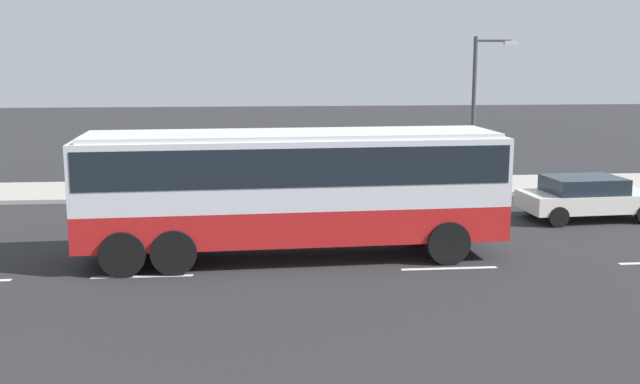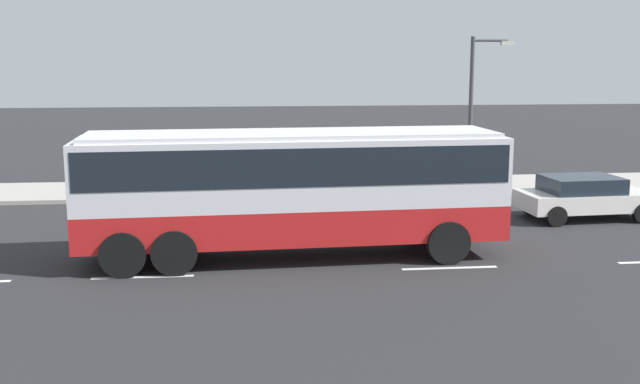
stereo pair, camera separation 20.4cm
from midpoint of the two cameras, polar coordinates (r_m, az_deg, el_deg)
name	(u,v)px [view 2 (the right image)]	position (r m, az deg, el deg)	size (l,w,h in m)	color
ground_plane	(310,247)	(20.82, -1.04, -4.19)	(120.00, 120.00, 0.00)	#28282B
sidewalk_curb	(289,188)	(29.64, -2.56, 0.28)	(80.00, 4.00, 0.15)	#A8A399
lane_centreline	(299,272)	(18.45, -1.94, -6.06)	(29.64, 0.16, 0.01)	white
coach_bus	(293,180)	(19.42, -2.38, 0.89)	(10.89, 3.12, 3.27)	red
car_white_minivan	(584,196)	(25.69, 19.06, -0.29)	(4.31, 2.24, 1.39)	white
pedestrian_near_curb	(394,162)	(30.49, 5.41, 2.29)	(0.32, 0.32, 1.51)	#38334C
street_lamp	(476,101)	(29.33, 11.45, 6.73)	(1.66, 0.24, 5.75)	#47474C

